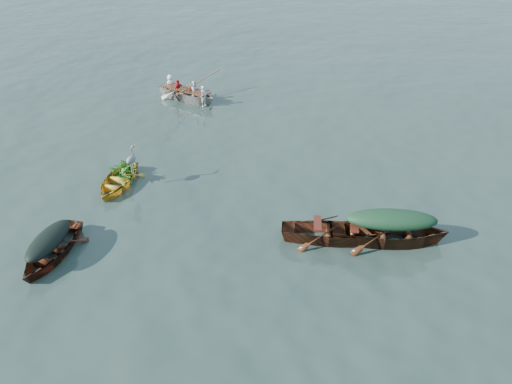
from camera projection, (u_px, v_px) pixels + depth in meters
ground at (210, 226)px, 14.06m from camera, size 140.00×140.00×0.00m
yellow_dinghy at (118, 186)px, 15.94m from camera, size 1.85×3.08×0.76m
dark_covered_boat at (53, 257)px, 12.90m from camera, size 1.87×3.44×0.79m
green_tarp_boat at (388, 242)px, 13.43m from camera, size 4.54×2.77×1.01m
open_wooden_boat at (334, 240)px, 13.50m from camera, size 4.17×2.43×0.90m
rowed_boat at (188, 100)px, 22.31m from camera, size 4.36×2.03×0.99m
dark_tarp_cover at (48, 238)px, 12.59m from camera, size 1.03×1.89×0.40m
green_tarp_cover at (392, 219)px, 13.03m from camera, size 2.50×1.53×0.52m
thwart_benches at (336, 226)px, 13.25m from camera, size 2.12×1.33×0.04m
heron at (132, 164)px, 15.46m from camera, size 0.36×0.45×0.92m
dinghy_weeds at (123, 159)px, 16.04m from camera, size 0.88×1.03×0.60m
rowers at (186, 81)px, 21.85m from camera, size 3.10×1.67×0.76m
oars at (187, 89)px, 22.03m from camera, size 1.08×2.67×0.06m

